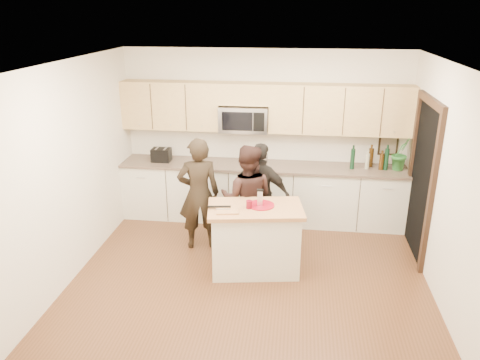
# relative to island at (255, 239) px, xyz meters

# --- Properties ---
(floor) EXTENTS (4.50, 4.50, 0.00)m
(floor) POSITION_rel_island_xyz_m (-0.04, -0.10, -0.45)
(floor) COLOR brown
(floor) RESTS_ON ground
(room_shell) EXTENTS (4.52, 4.02, 2.71)m
(room_shell) POSITION_rel_island_xyz_m (-0.04, -0.10, 1.28)
(room_shell) COLOR beige
(room_shell) RESTS_ON ground
(back_cabinetry) EXTENTS (4.50, 0.66, 0.94)m
(back_cabinetry) POSITION_rel_island_xyz_m (-0.04, 1.59, 0.02)
(back_cabinetry) COLOR silver
(back_cabinetry) RESTS_ON ground
(upper_cabinetry) EXTENTS (4.50, 0.33, 0.75)m
(upper_cabinetry) POSITION_rel_island_xyz_m (-0.01, 1.73, 1.39)
(upper_cabinetry) COLOR tan
(upper_cabinetry) RESTS_ON ground
(microwave) EXTENTS (0.76, 0.41, 0.40)m
(microwave) POSITION_rel_island_xyz_m (-0.35, 1.70, 1.20)
(microwave) COLOR silver
(microwave) RESTS_ON ground
(doorway) EXTENTS (0.06, 1.25, 2.20)m
(doorway) POSITION_rel_island_xyz_m (2.19, 0.80, 0.70)
(doorway) COLOR black
(doorway) RESTS_ON ground
(framed_picture) EXTENTS (0.30, 0.03, 0.38)m
(framed_picture) POSITION_rel_island_xyz_m (1.91, 1.88, 0.83)
(framed_picture) COLOR black
(framed_picture) RESTS_ON ground
(dish_towel) EXTENTS (0.34, 0.60, 0.48)m
(dish_towel) POSITION_rel_island_xyz_m (-0.99, 1.40, 0.35)
(dish_towel) COLOR white
(dish_towel) RESTS_ON ground
(island) EXTENTS (1.29, 0.88, 0.90)m
(island) POSITION_rel_island_xyz_m (0.00, 0.00, 0.00)
(island) COLOR silver
(island) RESTS_ON ground
(red_plate) EXTENTS (0.34, 0.34, 0.02)m
(red_plate) POSITION_rel_island_xyz_m (0.07, 0.06, 0.45)
(red_plate) COLOR maroon
(red_plate) RESTS_ON island
(box_grater) EXTENTS (0.08, 0.05, 0.21)m
(box_grater) POSITION_rel_island_xyz_m (0.05, 0.04, 0.57)
(box_grater) COLOR silver
(box_grater) RESTS_ON red_plate
(drink_glass) EXTENTS (0.08, 0.08, 0.10)m
(drink_glass) POSITION_rel_island_xyz_m (-0.08, -0.04, 0.50)
(drink_glass) COLOR maroon
(drink_glass) RESTS_ON island
(cutting_board) EXTENTS (0.30, 0.24, 0.02)m
(cutting_board) POSITION_rel_island_xyz_m (-0.33, -0.19, 0.46)
(cutting_board) COLOR #BC7D4E
(cutting_board) RESTS_ON island
(tongs) EXTENTS (0.29, 0.08, 0.02)m
(tongs) POSITION_rel_island_xyz_m (-0.45, -0.10, 0.47)
(tongs) COLOR black
(tongs) RESTS_ON cutting_board
(knife) EXTENTS (0.18, 0.05, 0.01)m
(knife) POSITION_rel_island_xyz_m (-0.39, -0.16, 0.47)
(knife) COLOR silver
(knife) RESTS_ON cutting_board
(toaster) EXTENTS (0.30, 0.22, 0.21)m
(toaster) POSITION_rel_island_xyz_m (-1.68, 1.57, 0.59)
(toaster) COLOR black
(toaster) RESTS_ON back_cabinetry
(bottle_cluster) EXTENTS (0.57, 0.23, 0.39)m
(bottle_cluster) POSITION_rel_island_xyz_m (1.64, 1.62, 0.66)
(bottle_cluster) COLOR black
(bottle_cluster) RESTS_ON back_cabinetry
(orchid) EXTENTS (0.37, 0.36, 0.52)m
(orchid) POSITION_rel_island_xyz_m (2.06, 1.62, 0.75)
(orchid) COLOR #2B6B2B
(orchid) RESTS_ON back_cabinetry
(woman_left) EXTENTS (0.68, 0.53, 1.63)m
(woman_left) POSITION_rel_island_xyz_m (-0.85, 0.55, 0.36)
(woman_left) COLOR black
(woman_left) RESTS_ON ground
(woman_center) EXTENTS (0.77, 0.60, 1.56)m
(woman_center) POSITION_rel_island_xyz_m (-0.17, 0.55, 0.32)
(woman_center) COLOR black
(woman_center) RESTS_ON ground
(woman_right) EXTENTS (0.96, 0.60, 1.52)m
(woman_right) POSITION_rel_island_xyz_m (0.00, 0.78, 0.30)
(woman_right) COLOR black
(woman_right) RESTS_ON ground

